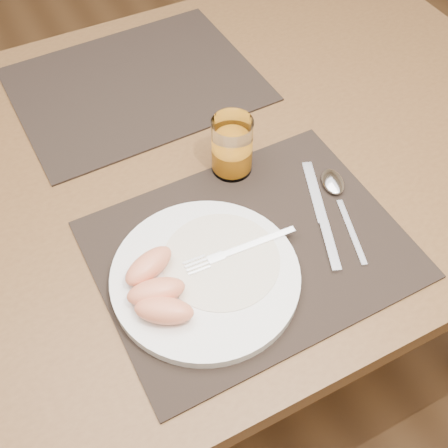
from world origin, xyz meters
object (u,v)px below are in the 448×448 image
table (183,192)px  plate (205,277)px  juice_glass (232,149)px  placemat_far (136,85)px  fork (231,252)px  spoon (335,189)px  placemat_near (250,249)px  knife (323,222)px

table → plate: 0.27m
juice_glass → placemat_far: bearing=102.2°
fork → spoon: size_ratio=0.93×
plate → spoon: size_ratio=1.43×
table → placemat_near: size_ratio=3.11×
plate → spoon: 0.27m
table → spoon: size_ratio=7.41×
placemat_near → juice_glass: bearing=71.9°
spoon → table: bearing=136.5°
juice_glass → plate: bearing=-127.3°
placemat_far → knife: size_ratio=2.13×
placemat_far → fork: fork is taller
plate → placemat_far: bearing=80.7°
knife → spoon: bearing=41.3°
juice_glass → fork: bearing=-117.9°
placemat_far → plate: bearing=-99.3°
plate → spoon: bearing=12.2°
placemat_near → knife: 0.12m
placemat_near → knife: bearing=-4.8°
placemat_far → placemat_near: bearing=-88.9°
plate → placemat_near: bearing=12.8°
juice_glass → table: bearing=138.1°
placemat_far → knife: 0.47m
placemat_far → juice_glass: 0.29m
table → fork: 0.25m
juice_glass → knife: bearing=-67.3°
table → fork: size_ratio=7.99×
placemat_far → fork: size_ratio=2.57×
placemat_near → plate: plate is taller
table → juice_glass: bearing=-41.9°
knife → juice_glass: 0.19m
plate → spoon: (0.26, 0.06, -0.00)m
juice_glass → spoon: bearing=-44.4°
placemat_near → table: bearing=94.2°
plate → juice_glass: juice_glass is taller
table → placemat_far: bearing=88.1°
placemat_near → fork: (-0.03, -0.00, 0.02)m
placemat_far → plate: 0.47m
table → knife: bearing=-58.9°
table → placemat_far: placemat_far is taller
table → plate: size_ratio=5.19×
placemat_far → spoon: (0.19, -0.40, 0.01)m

